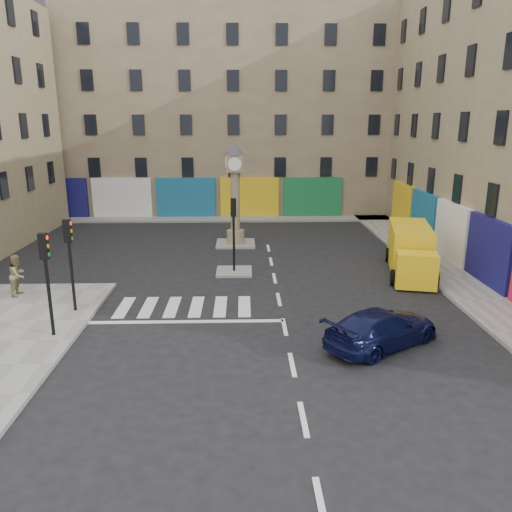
{
  "coord_description": "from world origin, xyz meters",
  "views": [
    {
      "loc": [
        -1.54,
        -16.36,
        7.52
      ],
      "look_at": [
        -0.99,
        3.88,
        2.0
      ],
      "focal_mm": 35.0,
      "sensor_mm": 36.0,
      "label": 1
    }
  ],
  "objects_px": {
    "traffic_light_island": "(234,223)",
    "pedestrian_tan": "(18,275)",
    "clock_pillar": "(235,188)",
    "navy_sedan": "(382,328)",
    "yellow_van": "(410,250)",
    "traffic_light_left_near": "(46,268)",
    "traffic_light_left_far": "(70,251)"
  },
  "relations": [
    {
      "from": "traffic_light_island",
      "to": "pedestrian_tan",
      "type": "height_order",
      "value": "traffic_light_island"
    },
    {
      "from": "navy_sedan",
      "to": "traffic_light_left_near",
      "type": "bearing_deg",
      "value": 52.02
    },
    {
      "from": "traffic_light_left_near",
      "to": "traffic_light_island",
      "type": "xyz_separation_m",
      "value": [
        6.3,
        7.8,
        -0.03
      ]
    },
    {
      "from": "traffic_light_left_far",
      "to": "clock_pillar",
      "type": "xyz_separation_m",
      "value": [
        6.3,
        11.4,
        0.93
      ]
    },
    {
      "from": "navy_sedan",
      "to": "yellow_van",
      "type": "relative_size",
      "value": 0.68
    },
    {
      "from": "traffic_light_island",
      "to": "clock_pillar",
      "type": "bearing_deg",
      "value": 90.0
    },
    {
      "from": "traffic_light_island",
      "to": "clock_pillar",
      "type": "xyz_separation_m",
      "value": [
        0.0,
        6.0,
        0.96
      ]
    },
    {
      "from": "clock_pillar",
      "to": "navy_sedan",
      "type": "height_order",
      "value": "clock_pillar"
    },
    {
      "from": "yellow_van",
      "to": "traffic_light_left_far",
      "type": "bearing_deg",
      "value": -147.93
    },
    {
      "from": "traffic_light_left_far",
      "to": "clock_pillar",
      "type": "distance_m",
      "value": 13.05
    },
    {
      "from": "clock_pillar",
      "to": "yellow_van",
      "type": "height_order",
      "value": "clock_pillar"
    },
    {
      "from": "traffic_light_left_near",
      "to": "pedestrian_tan",
      "type": "xyz_separation_m",
      "value": [
        -3.01,
        4.32,
        -1.57
      ]
    },
    {
      "from": "traffic_light_island",
      "to": "yellow_van",
      "type": "height_order",
      "value": "traffic_light_island"
    },
    {
      "from": "traffic_light_left_near",
      "to": "navy_sedan",
      "type": "distance_m",
      "value": 11.71
    },
    {
      "from": "yellow_van",
      "to": "pedestrian_tan",
      "type": "distance_m",
      "value": 18.62
    },
    {
      "from": "traffic_light_left_near",
      "to": "pedestrian_tan",
      "type": "bearing_deg",
      "value": 124.92
    },
    {
      "from": "traffic_light_left_near",
      "to": "yellow_van",
      "type": "relative_size",
      "value": 0.57
    },
    {
      "from": "navy_sedan",
      "to": "pedestrian_tan",
      "type": "relative_size",
      "value": 2.48
    },
    {
      "from": "clock_pillar",
      "to": "pedestrian_tan",
      "type": "xyz_separation_m",
      "value": [
        -9.31,
        -9.48,
        -2.5
      ]
    },
    {
      "from": "traffic_light_left_near",
      "to": "traffic_light_island",
      "type": "relative_size",
      "value": 1.0
    },
    {
      "from": "traffic_light_left_near",
      "to": "clock_pillar",
      "type": "bearing_deg",
      "value": 65.45
    },
    {
      "from": "navy_sedan",
      "to": "yellow_van",
      "type": "height_order",
      "value": "yellow_van"
    },
    {
      "from": "navy_sedan",
      "to": "yellow_van",
      "type": "bearing_deg",
      "value": -57.28
    },
    {
      "from": "traffic_light_left_near",
      "to": "traffic_light_left_far",
      "type": "bearing_deg",
      "value": 90.0
    },
    {
      "from": "traffic_light_left_far",
      "to": "pedestrian_tan",
      "type": "xyz_separation_m",
      "value": [
        -3.01,
        1.92,
        -1.57
      ]
    },
    {
      "from": "navy_sedan",
      "to": "pedestrian_tan",
      "type": "bearing_deg",
      "value": 36.69
    },
    {
      "from": "traffic_light_left_near",
      "to": "traffic_light_left_far",
      "type": "xyz_separation_m",
      "value": [
        0.0,
        2.4,
        0.0
      ]
    },
    {
      "from": "traffic_light_island",
      "to": "clock_pillar",
      "type": "height_order",
      "value": "clock_pillar"
    },
    {
      "from": "clock_pillar",
      "to": "navy_sedan",
      "type": "xyz_separation_m",
      "value": [
        5.21,
        -14.67,
        -2.9
      ]
    },
    {
      "from": "traffic_light_island",
      "to": "navy_sedan",
      "type": "distance_m",
      "value": 10.3
    },
    {
      "from": "traffic_light_left_near",
      "to": "yellow_van",
      "type": "xyz_separation_m",
      "value": [
        15.29,
        7.76,
        -1.49
      ]
    },
    {
      "from": "traffic_light_island",
      "to": "pedestrian_tan",
      "type": "relative_size",
      "value": 2.05
    }
  ]
}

